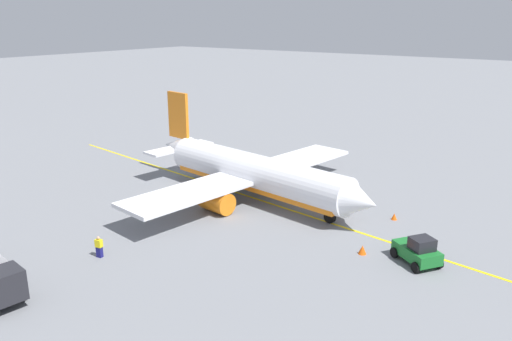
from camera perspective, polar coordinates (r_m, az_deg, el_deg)
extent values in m
plane|color=slate|center=(51.80, 0.00, -3.18)|extent=(400.00, 400.00, 0.00)
cylinder|color=white|center=(50.91, 0.00, -0.21)|extent=(22.15, 6.62, 3.60)
cube|color=orange|center=(51.21, 0.00, -1.27)|extent=(20.86, 5.81, 1.01)
cone|color=white|center=(43.87, 11.60, -3.40)|extent=(3.49, 3.85, 3.46)
cone|color=white|center=(60.00, -8.87, 2.57)|extent=(4.64, 3.63, 3.06)
cube|color=orange|center=(58.71, -8.67, 6.11)|extent=(3.22, 0.80, 5.20)
cube|color=white|center=(59.52, -8.51, 2.51)|extent=(3.55, 8.65, 0.24)
cube|color=white|center=(51.71, -0.80, -0.47)|extent=(8.74, 29.03, 0.36)
cylinder|color=orange|center=(55.25, 3.57, -0.72)|extent=(3.46, 2.53, 2.10)
cylinder|color=orange|center=(48.16, -4.45, -3.41)|extent=(3.46, 2.53, 2.10)
cylinder|color=#4C4C51|center=(46.00, 8.28, -4.48)|extent=(0.24, 0.24, 1.17)
cylinder|color=black|center=(46.22, 8.25, -5.16)|extent=(1.15, 0.55, 1.10)
cylinder|color=#4C4C51|center=(54.52, 0.36, -0.89)|extent=(0.24, 0.24, 1.17)
cylinder|color=black|center=(54.70, 0.36, -1.47)|extent=(1.15, 0.55, 1.10)
cylinder|color=#4C4C51|center=(51.05, -3.64, -2.17)|extent=(0.24, 0.24, 1.17)
cylinder|color=black|center=(51.24, -3.63, -2.79)|extent=(1.15, 0.55, 1.10)
cube|color=#232328|center=(36.17, -26.48, -11.44)|extent=(2.33, 2.67, 2.00)
cube|color=black|center=(35.22, -26.05, -11.42)|extent=(0.45, 2.00, 0.90)
cylinder|color=black|center=(37.35, -24.66, -12.19)|extent=(1.14, 0.51, 1.10)
cube|color=#196B28|center=(40.38, 17.49, -8.69)|extent=(4.10, 3.68, 0.90)
cube|color=black|center=(39.66, 18.04, -7.79)|extent=(2.06, 2.11, 0.90)
cylinder|color=black|center=(40.94, 15.20, -8.82)|extent=(0.83, 0.70, 0.80)
cylinder|color=black|center=(42.06, 17.46, -8.31)|extent=(0.83, 0.70, 0.80)
cylinder|color=black|center=(39.09, 17.41, -10.29)|extent=(0.83, 0.70, 0.80)
cylinder|color=black|center=(40.27, 19.71, -9.70)|extent=(0.83, 0.70, 0.80)
cube|color=navy|center=(41.36, -17.06, -8.67)|extent=(0.49, 0.39, 0.85)
cube|color=yellow|center=(41.06, -17.15, -7.76)|extent=(0.58, 0.45, 0.60)
sphere|color=tan|center=(40.89, -17.20, -7.20)|extent=(0.24, 0.24, 0.24)
cone|color=#F2590F|center=(40.93, 11.78, -8.64)|extent=(0.64, 0.64, 0.71)
cone|color=#F2590F|center=(48.20, 15.17, -4.98)|extent=(0.54, 0.54, 0.60)
cube|color=yellow|center=(51.80, 0.00, -3.17)|extent=(65.82, 9.56, 0.01)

